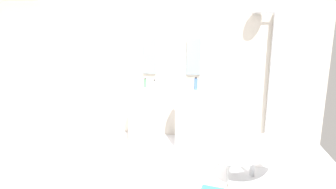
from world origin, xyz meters
name	(u,v)px	position (x,y,z in m)	size (l,w,h in m)	color
ground_plane	(147,184)	(0.00, 0.00, -0.02)	(4.80, 3.60, 0.04)	silver
rear_partition	(172,60)	(0.00, 1.65, 1.30)	(4.80, 0.10, 2.60)	beige
pedestal_sink_left	(144,113)	(-0.37, 1.22, 0.49)	(0.51, 0.51, 0.97)	white
pedestal_sink_right	(190,115)	(0.37, 1.22, 0.49)	(0.51, 0.51, 0.97)	white
vanity_mirror_left	(149,56)	(-0.37, 1.58, 1.37)	(0.22, 0.03, 0.59)	#8C9EA8
vanity_mirror_right	(194,57)	(0.37, 1.58, 1.37)	(0.22, 0.03, 0.59)	#8C9EA8
shower_column	(273,77)	(1.60, 1.53, 1.08)	(0.49, 0.24, 2.05)	#B7BABF
lounge_chair	(253,153)	(1.22, 0.29, 0.35)	(1.04, 1.04, 0.65)	#B7BABF
towel_rack	(47,113)	(-1.57, 0.47, 0.63)	(0.37, 0.22, 0.95)	#B7BABF
soap_bottle_green	(145,83)	(-0.38, 1.35, 0.95)	(0.05, 0.05, 0.16)	#59996B
soap_bottle_blue	(196,84)	(0.44, 1.32, 0.97)	(0.06, 0.06, 0.20)	#4C72B7
soap_bottle_white	(154,85)	(-0.20, 1.26, 0.94)	(0.05, 0.05, 0.15)	white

